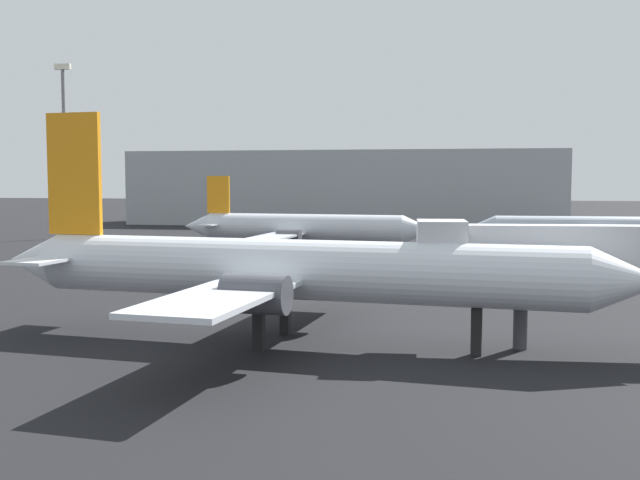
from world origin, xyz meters
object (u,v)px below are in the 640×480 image
Objects in this scene: airplane_far_left at (302,228)px; jet_bridge at (622,252)px; airplane_at_gate at (290,269)px; light_mast_left at (65,143)px; airplane_far_right at (590,227)px.

airplane_far_left is 1.30× the size of jet_bridge.
airplane_at_gate is 78.24m from light_mast_left.
airplane_at_gate is at bearing -74.35° from airplane_far_left.
airplane_at_gate reaches higher than airplane_far_right.
airplane_at_gate is 1.26× the size of airplane_far_right.
airplane_at_gate is 1.23× the size of airplane_far_left.
jet_bridge is at bearing -43.69° from light_mast_left.
light_mast_left reaches higher than jet_bridge.
airplane_far_left reaches higher than airplane_far_right.
airplane_far_left is 1.03× the size of airplane_far_right.
airplane_far_left is at bearing 106.69° from airplane_at_gate.
jet_bridge is (24.66, -41.23, 1.73)m from airplane_far_left.
jet_bridge is (-7.56, -55.15, 2.16)m from airplane_far_right.
light_mast_left reaches higher than airplane_far_left.
jet_bridge is (16.31, 1.22, 1.02)m from airplane_at_gate.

